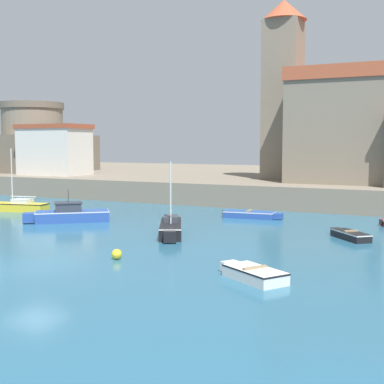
{
  "coord_description": "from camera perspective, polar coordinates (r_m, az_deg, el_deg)",
  "views": [
    {
      "loc": [
        17.02,
        -18.36,
        5.65
      ],
      "look_at": [
        -0.44,
        17.11,
        2.0
      ],
      "focal_mm": 50.0,
      "sensor_mm": 36.0,
      "label": 1
    }
  ],
  "objects": [
    {
      "name": "sailboat_black_4",
      "position": [
        32.98,
        -2.27,
        -3.79
      ],
      "size": [
        3.55,
        5.57,
        4.51
      ],
      "color": "black",
      "rests_on": "ground"
    },
    {
      "name": "dinghy_white_3",
      "position": [
        22.45,
        6.51,
        -8.6
      ],
      "size": [
        3.44,
        2.71,
        0.58
      ],
      "color": "white",
      "rests_on": "ground"
    },
    {
      "name": "harbor_shed_near_wharf",
      "position": [
        63.01,
        -14.46,
        4.42
      ],
      "size": [
        7.84,
        4.76,
        5.72
      ],
      "color": "silver",
      "rests_on": "quay_seawall"
    },
    {
      "name": "church",
      "position": [
        55.36,
        16.1,
        7.2
      ],
      "size": [
        13.92,
        16.43,
        17.64
      ],
      "color": "gray",
      "rests_on": "quay_seawall"
    },
    {
      "name": "ground_plane",
      "position": [
        25.66,
        -16.36,
        -7.66
      ],
      "size": [
        200.0,
        200.0,
        0.0
      ],
      "primitive_type": "plane",
      "color": "#28607F"
    },
    {
      "name": "motorboat_blue_5",
      "position": [
        39.35,
        -12.95,
        -2.35
      ],
      "size": [
        5.56,
        4.92,
        2.31
      ],
      "color": "#284C9E",
      "rests_on": "ground"
    },
    {
      "name": "quay_seawall",
      "position": [
        65.12,
        10.99,
        1.09
      ],
      "size": [
        120.0,
        40.0,
        2.01
      ],
      "primitive_type": "cube",
      "color": "gray",
      "rests_on": "ground"
    },
    {
      "name": "mooring_buoy",
      "position": [
        26.38,
        -8.03,
        -6.58
      ],
      "size": [
        0.51,
        0.51,
        0.51
      ],
      "primitive_type": "sphere",
      "color": "yellow",
      "rests_on": "ground"
    },
    {
      "name": "fortress",
      "position": [
        72.23,
        -16.59,
        4.72
      ],
      "size": [
        12.2,
        12.2,
        8.76
      ],
      "color": "#685E4F",
      "rests_on": "quay_seawall"
    },
    {
      "name": "dinghy_black_0",
      "position": [
        32.85,
        16.49,
        -4.4
      ],
      "size": [
        2.78,
        3.01,
        0.54
      ],
      "color": "black",
      "rests_on": "ground"
    },
    {
      "name": "sailboat_yellow_1",
      "position": [
        46.54,
        -18.28,
        -1.43
      ],
      "size": [
        5.94,
        2.52,
        5.17
      ],
      "color": "yellow",
      "rests_on": "ground"
    },
    {
      "name": "dinghy_blue_2",
      "position": [
        40.48,
        6.31,
        -2.39
      ],
      "size": [
        4.64,
        1.81,
        0.58
      ],
      "color": "#284C9E",
      "rests_on": "ground"
    }
  ]
}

